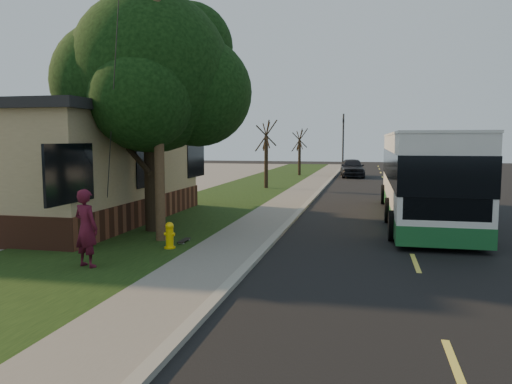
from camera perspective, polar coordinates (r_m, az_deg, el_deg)
ground at (r=13.53m, az=0.50°, el=-7.24°), size 120.00×120.00×0.00m
road at (r=23.12m, az=15.59°, el=-1.93°), size 8.00×80.00×0.01m
curb at (r=23.25m, az=5.69°, el=-1.56°), size 0.25×80.00×0.12m
sidewalk at (r=23.39m, az=3.26°, el=-1.54°), size 2.00×80.00×0.08m
grass_verge at (r=24.20m, az=-4.94°, el=-1.32°), size 5.00×80.00×0.07m
building_lot at (r=28.83m, az=-24.25°, el=-0.68°), size 15.00×80.00×0.04m
fire_hydrant at (r=14.21m, az=-9.85°, el=-4.91°), size 0.32×0.32×0.74m
utility_pole at (r=15.23m, az=-11.18°, el=11.66°), size 2.86×3.21×9.07m
leafy_tree at (r=17.14m, az=-11.65°, el=12.80°), size 6.30×6.00×7.80m
bare_tree_near at (r=31.53m, az=1.17°, el=4.25°), size 1.38×1.21×4.31m
bare_tree_far at (r=43.28m, az=4.99°, el=4.49°), size 1.38×1.21×4.03m
traffic_signal at (r=46.94m, az=9.93°, el=5.96°), size 0.18×0.22×5.50m
transit_bus at (r=20.32m, az=18.55°, el=1.97°), size 2.86×12.40×3.35m
skateboarder at (r=12.55m, az=-18.84°, el=-3.93°), size 0.79×0.64×1.87m
skateboard_main at (r=15.02m, az=-8.20°, el=-5.49°), size 0.20×0.76×0.07m
dumpster at (r=19.60m, az=-21.05°, el=-1.61°), size 1.57×1.36×1.20m
distant_car at (r=42.59m, az=10.93°, el=2.75°), size 2.29×4.80×1.58m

